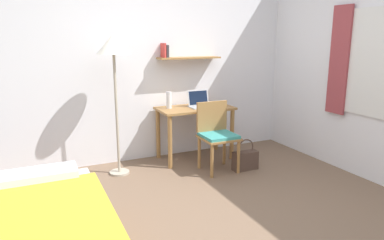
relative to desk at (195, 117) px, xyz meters
The scene contains 9 objects.
ground_plane 1.86m from the desk, 106.13° to the right, with size 5.28×5.28×0.00m, color brown.
wall_back 0.93m from the desk, 146.42° to the left, with size 4.40×0.27×2.60m.
desk is the anchor object (origin of this frame).
desk_chair 0.51m from the desk, 82.57° to the right, with size 0.44×0.42×0.85m.
standing_lamp 1.40m from the desk, behind, with size 0.38×0.38×1.66m.
laptop 0.21m from the desk, ahead, with size 0.30×0.23×0.23m.
water_bottle 0.43m from the desk, 166.83° to the left, with size 0.07×0.07×0.22m, color silver.
book_stack 0.35m from the desk, ahead, with size 0.18×0.22×0.05m.
handbag 0.89m from the desk, 59.92° to the right, with size 0.33×0.12×0.40m.
Camera 1 is at (-1.51, -2.53, 1.63)m, focal length 33.35 mm.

